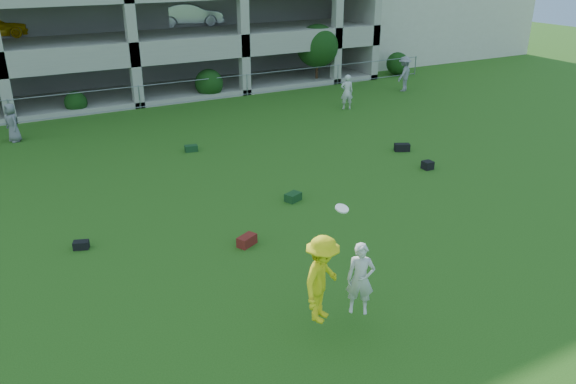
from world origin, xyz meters
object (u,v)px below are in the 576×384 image
bystander_c (12,123)px  crate_d (428,165)px  bystander_e (347,92)px  bystander_f (404,74)px  frisbee_contest (329,279)px

bystander_c → crate_d: bystander_c is taller
bystander_c → bystander_e: bystander_e is taller
bystander_c → bystander_e: (15.24, -2.29, 0.07)m
crate_d → bystander_e: bearing=75.5°
bystander_c → bystander_f: bystander_f is taller
bystander_e → bystander_f: bystander_f is taller
bystander_e → bystander_f: (5.16, 1.82, 0.10)m
bystander_c → crate_d: bearing=31.9°
bystander_c → bystander_f: size_ratio=0.83×
bystander_f → crate_d: bearing=27.1°
bystander_e → bystander_f: 5.47m
bystander_f → frisbee_contest: (-15.78, -16.81, 0.32)m
frisbee_contest → crate_d: bearing=37.3°
bystander_c → frisbee_contest: (4.63, -17.28, 0.49)m
bystander_c → frisbee_contest: bearing=-3.3°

